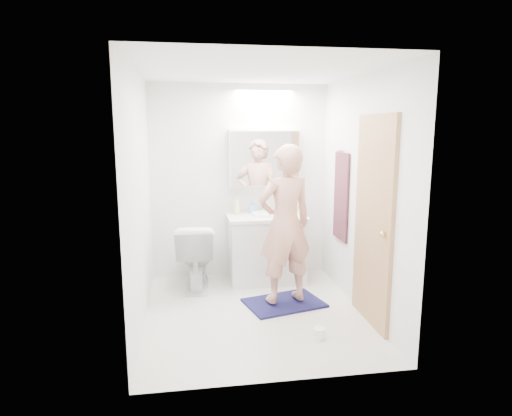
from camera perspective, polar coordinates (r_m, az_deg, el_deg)
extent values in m
plane|color=silver|center=(4.64, -0.13, -13.44)|extent=(2.50, 2.50, 0.00)
plane|color=white|center=(4.28, -0.15, 17.44)|extent=(2.50, 2.50, 0.00)
plane|color=white|center=(5.52, -2.12, 3.38)|extent=(2.50, 0.00, 2.50)
plane|color=white|center=(3.09, 3.40, -2.28)|extent=(2.50, 0.00, 2.50)
plane|color=white|center=(4.27, -14.88, 0.94)|extent=(0.00, 2.50, 2.50)
plane|color=white|center=(4.59, 13.55, 1.65)|extent=(0.00, 2.50, 2.50)
cube|color=silver|center=(5.45, 1.36, -5.41)|extent=(0.90, 0.55, 0.78)
cube|color=white|center=(5.35, 1.37, -1.18)|extent=(0.95, 0.58, 0.04)
cylinder|color=white|center=(5.38, 1.32, -0.76)|extent=(0.36, 0.36, 0.03)
cylinder|color=silver|center=(5.55, 0.97, 0.28)|extent=(0.02, 0.02, 0.16)
cube|color=white|center=(5.47, 1.09, 6.47)|extent=(0.88, 0.14, 0.70)
cube|color=silver|center=(5.39, 1.23, 6.41)|extent=(0.84, 0.01, 0.66)
imported|color=white|center=(5.26, -7.77, -6.08)|extent=(0.49, 0.80, 0.78)
cube|color=#14143F|center=(4.86, 3.65, -12.17)|extent=(0.91, 0.73, 0.02)
imported|color=tan|center=(4.60, 3.78, -2.13)|extent=(0.69, 0.54, 1.66)
cube|color=#AE7B57|center=(4.31, 14.95, -1.70)|extent=(0.04, 0.80, 2.00)
sphere|color=gold|center=(4.03, 16.11, -3.30)|extent=(0.06, 0.06, 0.06)
cube|color=#14283E|center=(5.11, 10.94, 1.48)|extent=(0.02, 0.42, 1.00)
cylinder|color=silver|center=(5.05, 11.00, 7.31)|extent=(0.07, 0.02, 0.02)
imported|color=beige|center=(5.43, -2.56, 0.37)|extent=(0.09, 0.09, 0.22)
imported|color=#62AAD2|center=(5.49, -0.48, 0.14)|extent=(0.08, 0.08, 0.16)
imported|color=#3857A8|center=(5.54, 3.62, -0.11)|extent=(0.11, 0.11, 0.09)
cylinder|color=white|center=(4.16, 8.19, -15.76)|extent=(0.11, 0.11, 0.10)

